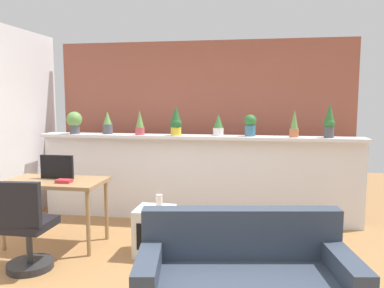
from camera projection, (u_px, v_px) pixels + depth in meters
The scene contains 18 objects.
divider_wall at pixel (196, 179), 5.23m from camera, with size 4.34×0.16×1.13m, color silver.
plant_shelf at pixel (196, 137), 5.12m from camera, with size 4.34×0.33×0.04m, color silver.
brick_wall_behind at pixel (203, 126), 5.73m from camera, with size 4.34×0.10×2.50m, color #9E5442.
potted_plant_0 at pixel (74, 121), 5.35m from camera, with size 0.21×0.21×0.31m.
potted_plant_1 at pixel (108, 123), 5.34m from camera, with size 0.14×0.14×0.31m.
potted_plant_2 at pixel (140, 124), 5.19m from camera, with size 0.13×0.13×0.33m.
potted_plant_3 at pixel (176, 121), 5.11m from camera, with size 0.16×0.16×0.40m.
potted_plant_4 at pixel (218, 125), 5.09m from camera, with size 0.14×0.14×0.29m.
potted_plant_5 at pixel (250, 125), 5.02m from camera, with size 0.16×0.16×0.28m.
potted_plant_6 at pixel (294, 125), 4.88m from camera, with size 0.11×0.11×0.35m.
potted_plant_7 at pixel (329, 122), 4.80m from camera, with size 0.13×0.13×0.43m.
desk at pixel (55, 187), 4.33m from camera, with size 1.10×0.60×0.75m.
tv_monitor at pixel (57, 167), 4.38m from camera, with size 0.39×0.04×0.27m, color black.
office_chair at pixel (26, 232), 3.67m from camera, with size 0.46×0.46×0.91m.
side_cube_shelf at pixel (155, 231), 4.11m from camera, with size 0.40×0.41×0.50m.
vase_on_shelf at pixel (159, 201), 4.09m from camera, with size 0.07×0.07×0.14m, color silver.
book_on_desk at pixel (64, 181), 4.18m from camera, with size 0.16×0.11×0.04m, color #B22D33.
couch at pixel (244, 286), 2.84m from camera, with size 1.66×1.01×0.80m.
Camera 1 is at (0.79, -3.07, 1.66)m, focal length 35.91 mm.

